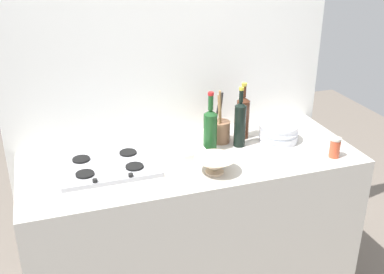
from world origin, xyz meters
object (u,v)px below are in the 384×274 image
Objects in this scene: stovetop_hob at (108,166)px; utensil_crock at (221,130)px; mixing_bowl at (215,165)px; condiment_jar_front at (335,147)px; butter_dish at (193,154)px; wine_bottle_mid_right at (210,129)px; wine_bottle_leftmost at (240,123)px; plate_stack at (278,133)px; wine_bottle_mid_left at (243,116)px.

stovetop_hob is 1.51× the size of utensil_crock.
mixing_bowl is 1.86× the size of condiment_jar_front.
butter_dish reaches higher than stovetop_hob.
wine_bottle_mid_right reaches higher than stovetop_hob.
condiment_jar_front is (0.67, -0.04, 0.01)m from mixing_bowl.
mixing_bowl is at bearing -133.98° from wine_bottle_leftmost.
wine_bottle_leftmost reaches higher than utensil_crock.
butter_dish is (-0.12, -0.07, -0.10)m from wine_bottle_mid_right.
stovetop_hob is 0.68m from utensil_crock.
butter_dish is (-0.54, -0.06, -0.02)m from plate_stack.
condiment_jar_front is at bearing -12.47° from stovetop_hob.
wine_bottle_mid_right reaches higher than butter_dish.
condiment_jar_front reaches higher than mixing_bowl.
wine_bottle_leftmost is at bearing 177.47° from plate_stack.
wine_bottle_mid_left is (0.06, 0.10, -0.01)m from wine_bottle_leftmost.
butter_dish is at bearing 163.23° from condiment_jar_front.
wine_bottle_leftmost reaches higher than plate_stack.
plate_stack is at bearing 1.31° from stovetop_hob.
stovetop_hob is at bearing 167.53° from condiment_jar_front.
mixing_bowl is at bearing -116.09° from utensil_crock.
wine_bottle_leftmost is at bearing 46.02° from mixing_bowl.
butter_dish is 0.27m from utensil_crock.
plate_stack is 0.33m from utensil_crock.
wine_bottle_mid_right is at bearing 29.19° from butter_dish.
utensil_crock is (-0.14, -0.02, -0.06)m from wine_bottle_mid_left.
plate_stack reaches higher than mixing_bowl.
plate_stack is 0.54m from mixing_bowl.
wine_bottle_mid_left is 1.02× the size of utensil_crock.
utensil_crock is at bearing 9.72° from stovetop_hob.
wine_bottle_leftmost reaches higher than butter_dish.
wine_bottle_leftmost is (0.74, 0.03, 0.12)m from stovetop_hob.
condiment_jar_front is (0.36, -0.39, -0.08)m from wine_bottle_mid_left.
mixing_bowl is (-0.24, -0.25, -0.09)m from wine_bottle_leftmost.
wine_bottle_mid_left is 0.54m from condiment_jar_front.
wine_bottle_mid_right is (-0.24, -0.11, -0.00)m from wine_bottle_mid_left.
butter_dish is (-0.05, 0.18, -0.02)m from mixing_bowl.
wine_bottle_mid_right is at bearing 2.64° from stovetop_hob.
mixing_bowl is 0.67m from condiment_jar_front.
wine_bottle_leftmost reaches higher than stovetop_hob.
wine_bottle_mid_left is 0.16m from utensil_crock.
wine_bottle_mid_right reaches higher than plate_stack.
stovetop_hob is 0.45m from butter_dish.
wine_bottle_leftmost is 3.09× the size of condiment_jar_front.
mixing_bowl is (0.50, -0.22, 0.03)m from stovetop_hob.
wine_bottle_mid_right is at bearing -177.75° from wine_bottle_leftmost.
stovetop_hob is 1.48× the size of wine_bottle_mid_left.
butter_dish is at bearing -166.02° from wine_bottle_leftmost.
utensil_crock is at bearing 63.91° from mixing_bowl.
wine_bottle_leftmost is at bearing -44.81° from utensil_crock.
plate_stack is 0.54m from butter_dish.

